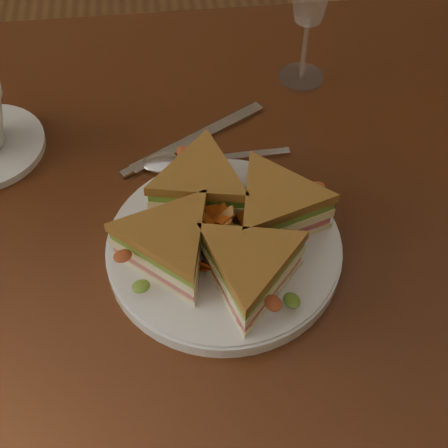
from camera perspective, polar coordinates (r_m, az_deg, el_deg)
The scene contains 7 objects.
ground at distance 1.39m, azimuth -2.90°, elevation -18.76°, with size 6.00×6.00×0.00m, color brown.
table at distance 0.81m, azimuth -4.72°, elevation -2.66°, with size 1.20×0.80×0.75m.
plate at distance 0.68m, azimuth 0.00°, elevation -2.22°, with size 0.26×0.26×0.02m, color silver.
sandwich_wedges at distance 0.65m, azimuth 0.00°, elevation -0.28°, with size 0.27×0.27×0.06m.
crisps_mound at distance 0.65m, azimuth 0.00°, elevation -0.50°, with size 0.09×0.09×0.05m, color #CF591A, non-canonical shape.
spoon at distance 0.77m, azimuth -3.99°, elevation 5.71°, with size 0.18×0.03×0.01m.
knife at distance 0.80m, azimuth -3.17°, elevation 7.50°, with size 0.19×0.12×0.00m.
Camera 1 is at (0.01, -0.48, 1.30)m, focal length 50.00 mm.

